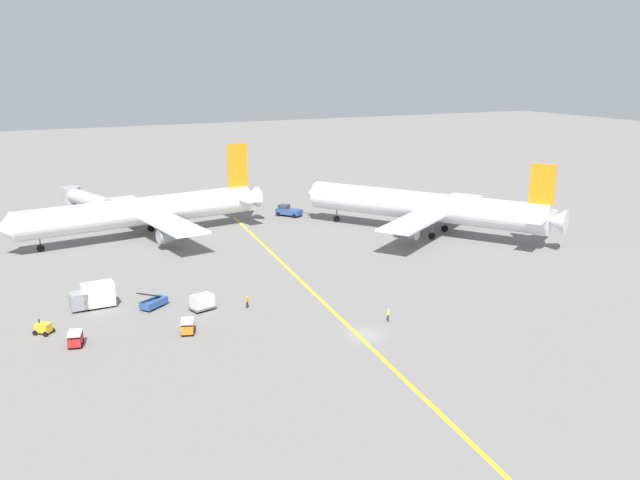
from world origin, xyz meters
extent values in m
plane|color=slate|center=(0.00, 0.00, 0.00)|extent=(600.00, 600.00, 0.00)
cube|color=yellow|center=(0.28, 10.00, 0.00)|extent=(15.03, 119.18, 0.01)
cylinder|color=white|center=(-14.34, 61.25, 5.03)|extent=(46.30, 11.79, 5.33)
cone|color=white|center=(-38.30, 57.82, 5.03)|extent=(3.47, 5.25, 4.91)
cone|color=white|center=(9.43, 64.64, 5.03)|extent=(4.17, 4.73, 4.27)
cube|color=white|center=(-12.06, 61.57, 4.23)|extent=(11.95, 40.17, 0.44)
cube|color=white|center=(6.95, 64.29, 5.57)|extent=(5.01, 13.32, 0.28)
cube|color=orange|center=(6.66, 64.25, 12.16)|extent=(4.41, 0.98, 8.92)
cylinder|color=#999EA3|center=(-14.62, 72.42, 2.43)|extent=(4.53, 3.17, 2.60)
cylinder|color=#999EA3|center=(-11.48, 50.44, 2.43)|extent=(4.53, 3.17, 2.60)
cylinder|color=slate|center=(-10.59, 58.35, 1.64)|extent=(0.28, 0.28, 1.98)
cylinder|color=black|center=(-10.59, 58.35, 0.65)|extent=(1.36, 0.73, 1.30)
cylinder|color=slate|center=(-11.55, 65.08, 1.64)|extent=(0.28, 0.28, 1.98)
cylinder|color=black|center=(-11.55, 65.08, 0.65)|extent=(1.36, 0.73, 1.30)
cylinder|color=slate|center=(-32.56, 58.64, 1.64)|extent=(0.28, 0.28, 1.98)
cylinder|color=black|center=(-32.56, 58.64, 0.65)|extent=(1.36, 0.73, 1.30)
cylinder|color=silver|center=(35.92, 39.78, 5.47)|extent=(30.91, 43.31, 5.51)
cone|color=silver|center=(22.12, 60.94, 5.47)|extent=(5.78, 5.12, 5.07)
cone|color=silver|center=(49.62, 18.80, 5.47)|extent=(5.66, 5.42, 4.41)
cube|color=silver|center=(37.24, 37.77, 4.64)|extent=(36.51, 26.90, 0.44)
cube|color=silver|center=(48.25, 20.89, 6.02)|extent=(12.64, 9.78, 0.28)
cube|color=orange|center=(48.09, 21.14, 11.80)|extent=(2.71, 3.88, 7.16)
cylinder|color=#999EA3|center=(45.93, 44.64, 2.84)|extent=(4.47, 4.94, 2.60)
cylinder|color=#999EA3|center=(27.45, 32.58, 2.84)|extent=(4.47, 4.94, 2.60)
cylinder|color=slate|center=(34.94, 35.07, 1.82)|extent=(0.28, 0.28, 2.34)
cylinder|color=black|center=(34.94, 35.07, 0.65)|extent=(1.17, 1.39, 1.30)
cylinder|color=slate|center=(40.63, 38.79, 1.82)|extent=(0.28, 0.28, 2.34)
cylinder|color=black|center=(40.63, 38.79, 0.65)|extent=(1.17, 1.39, 1.30)
cylinder|color=slate|center=(25.40, 55.90, 1.82)|extent=(0.28, 0.28, 2.34)
cylinder|color=black|center=(25.40, 55.90, 0.65)|extent=(1.17, 1.39, 1.30)
cube|color=#2D4C8C|center=(18.74, 65.65, 1.01)|extent=(5.30, 5.97, 1.11)
cube|color=#333D47|center=(18.02, 66.64, 2.01)|extent=(2.79, 2.79, 0.90)
cylinder|color=#4C4C51|center=(21.34, 62.12, 1.12)|extent=(2.06, 2.70, 0.20)
sphere|color=orange|center=(18.02, 66.64, 2.64)|extent=(0.24, 0.24, 0.24)
cylinder|color=black|center=(16.56, 66.54, 0.45)|extent=(0.77, 0.90, 0.90)
cylinder|color=black|center=(18.56, 68.01, 0.45)|extent=(0.77, 0.90, 0.90)
cylinder|color=black|center=(18.93, 63.30, 0.45)|extent=(0.77, 0.90, 0.90)
cylinder|color=black|center=(20.93, 64.77, 0.45)|extent=(0.77, 0.90, 0.90)
cube|color=gray|center=(-30.56, 24.65, 1.40)|extent=(2.27, 2.46, 2.20)
cube|color=silver|center=(-27.92, 24.72, 1.90)|extent=(4.26, 2.51, 3.20)
cylinder|color=black|center=(-29.37, 23.98, 0.30)|extent=(0.61, 0.22, 0.60)
cylinder|color=black|center=(-29.41, 25.38, 0.30)|extent=(0.61, 0.22, 0.60)
cylinder|color=black|center=(-27.87, 24.02, 0.30)|extent=(0.61, 0.22, 0.60)
cylinder|color=black|center=(-27.91, 25.42, 0.30)|extent=(0.61, 0.22, 0.60)
cube|color=red|center=(-32.57, 12.27, 0.80)|extent=(2.11, 2.89, 1.00)
cube|color=#B2B2B7|center=(-32.57, 12.27, 1.65)|extent=(2.21, 3.04, 0.12)
cylinder|color=black|center=(-32.09, 11.37, 0.30)|extent=(0.34, 0.63, 0.60)
cylinder|color=black|center=(-33.44, 11.72, 0.30)|extent=(0.34, 0.63, 0.60)
cylinder|color=black|center=(-31.71, 12.82, 0.30)|extent=(0.34, 0.63, 0.60)
cylinder|color=black|center=(-33.06, 13.17, 0.30)|extent=(0.34, 0.63, 0.60)
cube|color=orange|center=(-19.57, 10.16, 0.80)|extent=(2.27, 2.95, 1.00)
cube|color=#B2B2B7|center=(-19.57, 10.16, 1.65)|extent=(2.38, 3.10, 0.12)
cylinder|color=black|center=(-19.98, 11.10, 0.30)|extent=(0.39, 0.63, 0.60)
cylinder|color=black|center=(-18.66, 10.64, 0.30)|extent=(0.39, 0.63, 0.60)
cylinder|color=black|center=(-20.47, 9.68, 0.30)|extent=(0.39, 0.63, 0.60)
cylinder|color=black|center=(-19.15, 9.23, 0.30)|extent=(0.39, 0.63, 0.60)
cube|color=slate|center=(-15.48, 17.34, 0.43)|extent=(3.68, 3.00, 0.25)
cube|color=silver|center=(-15.48, 17.34, 1.35)|extent=(3.24, 2.69, 1.60)
cylinder|color=black|center=(-14.96, 18.22, 0.30)|extent=(0.63, 0.36, 0.60)
cylinder|color=black|center=(-14.57, 16.87, 0.30)|extent=(0.63, 0.36, 0.60)
cylinder|color=black|center=(-16.40, 17.80, 0.30)|extent=(0.63, 0.36, 0.60)
cylinder|color=black|center=(-16.01, 16.46, 0.30)|extent=(0.63, 0.36, 0.60)
cube|color=#2D5199|center=(-21.20, 21.21, 0.75)|extent=(4.28, 3.83, 0.90)
cube|color=black|center=(-21.84, 20.73, 2.10)|extent=(3.81, 3.09, 1.83)
cylinder|color=black|center=(-21.38, 20.20, 0.30)|extent=(0.60, 0.52, 0.60)
cylinder|color=black|center=(-22.22, 21.32, 0.30)|extent=(0.60, 0.52, 0.60)
cylinder|color=black|center=(-20.18, 21.10, 0.30)|extent=(0.60, 0.52, 0.60)
cylinder|color=black|center=(-21.02, 22.22, 0.30)|extent=(0.60, 0.52, 0.60)
cube|color=gold|center=(-35.63, 17.95, 0.85)|extent=(2.13, 2.11, 1.10)
cylinder|color=black|center=(-36.02, 18.31, 1.65)|extent=(0.16, 0.16, 0.50)
cylinder|color=black|center=(-34.60, 17.95, 0.30)|extent=(0.58, 0.56, 0.60)
cylinder|color=black|center=(-35.56, 16.92, 0.30)|extent=(0.58, 0.56, 0.60)
cylinder|color=black|center=(-35.70, 18.97, 0.30)|extent=(0.58, 0.56, 0.60)
cylinder|color=black|center=(-36.66, 17.95, 0.30)|extent=(0.58, 0.56, 0.60)
cylinder|color=black|center=(-9.76, 15.40, 0.44)|extent=(0.28, 0.28, 0.89)
cylinder|color=orange|center=(-9.76, 15.40, 1.20)|extent=(0.36, 0.36, 0.63)
sphere|color=beige|center=(-9.76, 15.40, 1.64)|extent=(0.24, 0.24, 0.24)
cylinder|color=#F24C19|center=(-9.84, 15.11, 1.33)|extent=(0.05, 0.05, 0.40)
cylinder|color=#2D3351|center=(4.90, 2.54, 0.44)|extent=(0.28, 0.28, 0.89)
cylinder|color=#D1E02D|center=(4.90, 2.54, 1.20)|extent=(0.36, 0.36, 0.63)
sphere|color=beige|center=(4.90, 2.54, 1.64)|extent=(0.24, 0.24, 0.24)
cylinder|color=#B7B7BC|center=(-20.66, 81.62, 4.18)|extent=(8.10, 17.50, 3.20)
cylinder|color=#99999E|center=(-23.18, 89.91, 4.18)|extent=(3.84, 3.84, 3.52)
cylinder|color=#595960|center=(-22.89, 88.95, 2.09)|extent=(0.70, 0.70, 4.18)
camera|label=1|loc=(-40.02, -68.07, 32.70)|focal=38.34mm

